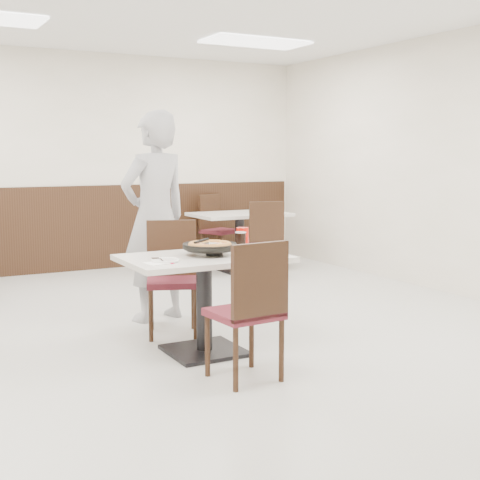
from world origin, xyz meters
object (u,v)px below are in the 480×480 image
pizza_pan (210,250)px  red_cup (242,237)px  bg_chair_right_near (263,239)px  cola_glass (241,241)px  pizza (210,247)px  bg_table_right (240,242)px  main_table (204,305)px  chair_far (172,279)px  side_plate (165,260)px  bg_chair_right_far (220,229)px  diner_person (155,217)px  chair_near (244,310)px

pizza_pan → red_cup: red_cup is taller
red_cup → bg_chair_right_near: 2.65m
pizza_pan → cola_glass: cola_glass is taller
red_cup → bg_chair_right_near: (1.47, 2.18, -0.35)m
bg_chair_right_near → red_cup: bearing=-107.4°
pizza_pan → pizza: pizza is taller
pizza_pan → bg_table_right: pizza_pan is taller
main_table → chair_far: size_ratio=1.26×
pizza_pan → bg_table_right: (1.91, 3.08, -0.42)m
pizza_pan → red_cup: bearing=32.5°
pizza → side_plate: size_ratio=1.73×
pizza_pan → bg_chair_right_far: bearing=62.3°
pizza_pan → diner_person: bearing=89.9°
chair_near → bg_chair_right_near: size_ratio=1.00×
bg_chair_right_far → main_table: bearing=39.7°
side_plate → main_table: bearing=18.8°
cola_glass → side_plate: bearing=-158.4°
pizza_pan → bg_chair_right_near: bg_chair_right_near is taller
main_table → pizza_pan: 0.42m
chair_far → bg_chair_right_near: size_ratio=1.00×
cola_glass → bg_chair_right_far: bg_chair_right_far is taller
chair_near → cola_glass: 1.01m
pizza → cola_glass: size_ratio=2.66×
pizza → bg_chair_right_far: 4.15m
chair_near → bg_table_right: (1.99, 3.75, -0.10)m
bg_chair_right_far → red_cup: bearing=44.2°
chair_near → diner_person: size_ratio=0.50×
bg_table_right → bg_chair_right_near: bg_chair_right_near is taller
diner_person → bg_chair_right_near: (1.90, 1.31, -0.47)m
pizza → cola_glass: bearing=24.6°
red_cup → bg_table_right: red_cup is taller
side_plate → cola_glass: bearing=21.6°
main_table → red_cup: 0.72m
chair_far → pizza: 0.66m
chair_near → pizza: size_ratio=2.75×
chair_far → cola_glass: size_ratio=7.31×
side_plate → bg_chair_right_near: bg_chair_right_near is taller
chair_near → main_table: bearing=84.0°
chair_near → bg_table_right: size_ratio=0.79×
chair_far → diner_person: bearing=-75.9°
pizza_pan → red_cup: size_ratio=2.20×
side_plate → diner_person: (0.42, 1.27, 0.19)m
chair_far → diner_person: diner_person is taller
bg_chair_right_far → chair_near: bearing=43.3°
diner_person → bg_table_right: diner_person is taller
main_table → chair_near: bearing=-91.7°
cola_glass → bg_table_right: (1.55, 2.90, -0.44)m
main_table → chair_far: chair_far is taller
main_table → pizza_pan: pizza_pan is taller
main_table → bg_chair_right_far: size_ratio=1.26×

